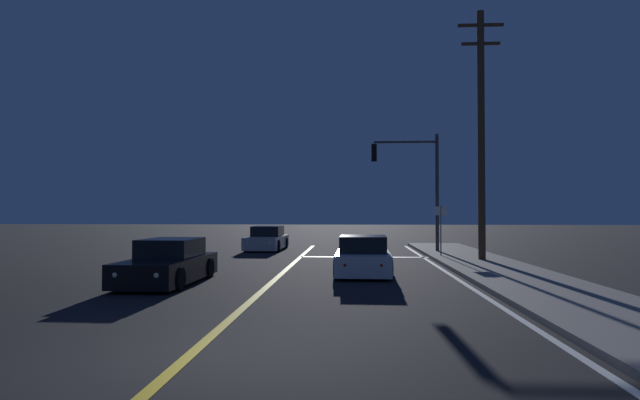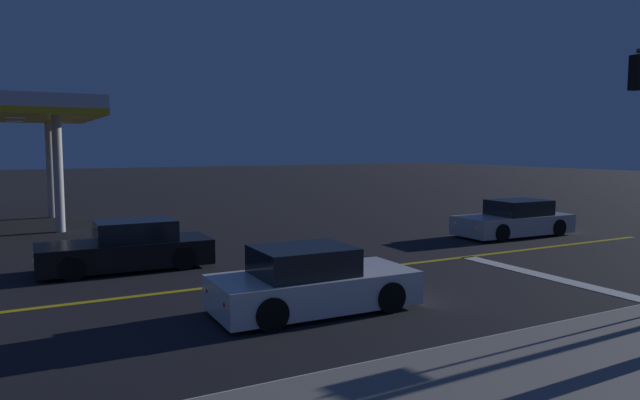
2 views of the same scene
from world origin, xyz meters
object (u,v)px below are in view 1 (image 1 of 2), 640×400
traffic_signal_near_right (414,175)px  street_sign_corner (441,223)px  car_parked_curb_white (363,257)px  car_side_waiting_silver (267,240)px  utility_pole_right (481,131)px  car_following_oncoming_black (169,264)px

traffic_signal_near_right → street_sign_corner: size_ratio=2.53×
car_parked_curb_white → traffic_signal_near_right: 10.13m
car_parked_curb_white → car_side_waiting_silver: bearing=116.0°
traffic_signal_near_right → street_sign_corner: 3.82m
car_parked_curb_white → utility_pole_right: (5.13, 4.36, 5.02)m
car_parked_curb_white → car_following_oncoming_black: 6.48m
utility_pole_right → car_side_waiting_silver: bearing=146.2°
car_parked_curb_white → traffic_signal_near_right: traffic_signal_near_right is taller
car_parked_curb_white → car_side_waiting_silver: size_ratio=0.91×
traffic_signal_near_right → car_side_waiting_silver: bearing=-15.3°
car_following_oncoming_black → car_parked_curb_white: bearing=-155.4°
car_parked_curb_white → car_following_oncoming_black: bearing=-155.3°
car_parked_curb_white → street_sign_corner: size_ratio=1.72×
car_side_waiting_silver → car_following_oncoming_black: bearing=88.6°
car_side_waiting_silver → traffic_signal_near_right: size_ratio=0.75×
car_side_waiting_silver → traffic_signal_near_right: bearing=166.2°
traffic_signal_near_right → street_sign_corner: (0.87, -2.80, -2.44)m
car_parked_curb_white → traffic_signal_near_right: size_ratio=0.68×
car_following_oncoming_black → traffic_signal_near_right: size_ratio=0.74×
car_parked_curb_white → utility_pole_right: utility_pole_right is taller
car_parked_curb_white → utility_pole_right: 8.40m
car_parked_curb_white → utility_pole_right: size_ratio=0.39×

